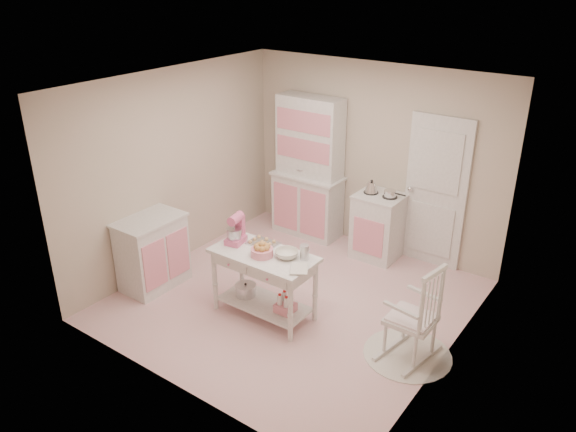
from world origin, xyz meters
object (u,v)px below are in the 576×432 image
object	(u,v)px
base_cabinet	(152,252)
rocking_chair	(412,311)
hutch	(308,168)
stove	(378,226)
bread_basket	(262,252)
stand_mixer	(235,230)
work_table	(264,284)

from	to	relation	value
base_cabinet	rocking_chair	size ratio (longest dim) A/B	0.84
rocking_chair	hutch	bearing A→B (deg)	153.44
stove	rocking_chair	world-z (taller)	rocking_chair
stove	bread_basket	distance (m)	2.16
base_cabinet	rocking_chair	bearing A→B (deg)	9.98
stove	stand_mixer	xyz separation A→B (m)	(-0.80, -2.03, 0.51)
bread_basket	stand_mixer	bearing A→B (deg)	170.96
base_cabinet	bread_basket	bearing A→B (deg)	8.70
hutch	rocking_chair	bearing A→B (deg)	-36.15
stove	bread_basket	xyz separation A→B (m)	(-0.36, -2.10, 0.39)
work_table	stove	bearing A→B (deg)	79.38
stand_mixer	rocking_chair	bearing A→B (deg)	-4.52
base_cabinet	work_table	world-z (taller)	base_cabinet
base_cabinet	stove	bearing A→B (deg)	50.59
work_table	stand_mixer	bearing A→B (deg)	177.27
hutch	bread_basket	bearing A→B (deg)	-68.74
work_table	bread_basket	world-z (taller)	bread_basket
hutch	bread_basket	xyz separation A→B (m)	(0.84, -2.15, -0.19)
stove	base_cabinet	xyz separation A→B (m)	(-1.92, -2.34, 0.00)
rocking_chair	bread_basket	bearing A→B (deg)	-159.23
base_cabinet	rocking_chair	distance (m)	3.26
stove	work_table	bearing A→B (deg)	-100.62
rocking_chair	stand_mixer	world-z (taller)	stand_mixer
rocking_chair	work_table	world-z (taller)	rocking_chair
work_table	stand_mixer	distance (m)	0.71
hutch	work_table	size ratio (longest dim) A/B	1.73
stove	work_table	size ratio (longest dim) A/B	0.77
hutch	base_cabinet	distance (m)	2.56
stove	bread_basket	world-z (taller)	stove
stove	work_table	xyz separation A→B (m)	(-0.38, -2.05, -0.06)
rocking_chair	bread_basket	world-z (taller)	rocking_chair
stand_mixer	bread_basket	world-z (taller)	stand_mixer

